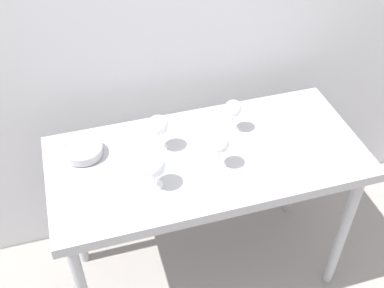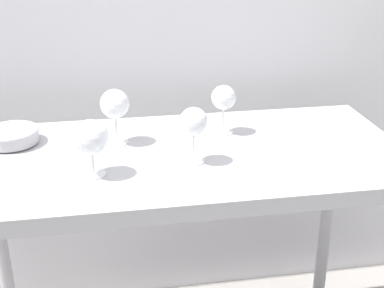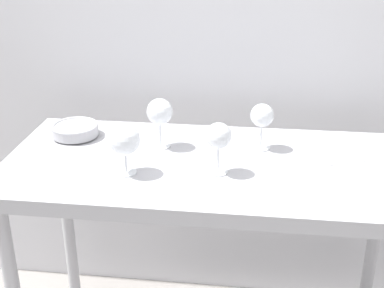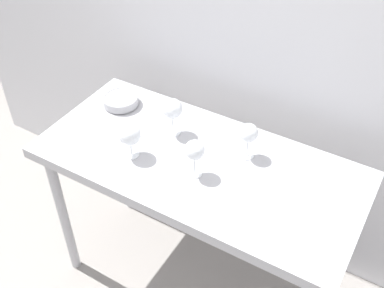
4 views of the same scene
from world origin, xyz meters
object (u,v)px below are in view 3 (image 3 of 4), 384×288
at_px(wine_glass_near_center, 218,137).
at_px(tasting_sheet_upper, 333,149).
at_px(wine_glass_far_left, 160,113).
at_px(tasting_bowl, 75,130).
at_px(wine_glass_near_left, 125,141).
at_px(wine_glass_far_right, 262,117).

relative_size(wine_glass_near_center, tasting_sheet_upper, 0.76).
bearing_deg(wine_glass_near_center, tasting_sheet_upper, 29.93).
bearing_deg(wine_glass_far_left, tasting_bowl, 171.29).
xyz_separation_m(wine_glass_far_left, wine_glass_near_center, (0.22, -0.18, -0.00)).
bearing_deg(tasting_bowl, wine_glass_near_left, -46.14).
distance_m(wine_glass_far_left, tasting_sheet_upper, 0.62).
bearing_deg(wine_glass_far_left, wine_glass_near_left, -108.32).
bearing_deg(wine_glass_near_left, wine_glass_far_left, 71.68).
bearing_deg(wine_glass_near_left, wine_glass_far_right, 30.08).
bearing_deg(wine_glass_near_left, wine_glass_near_center, 7.39).
bearing_deg(tasting_bowl, wine_glass_far_right, -1.86).
height_order(wine_glass_near_left, wine_glass_far_right, same).
bearing_deg(tasting_sheet_upper, wine_glass_far_right, 162.27).
bearing_deg(wine_glass_far_right, tasting_sheet_upper, 3.64).
relative_size(wine_glass_near_center, tasting_bowl, 0.98).
bearing_deg(wine_glass_far_left, tasting_sheet_upper, 4.20).
xyz_separation_m(wine_glass_far_left, tasting_sheet_upper, (0.61, 0.04, -0.13)).
relative_size(wine_glass_near_left, wine_glass_far_left, 0.92).
bearing_deg(tasting_bowl, tasting_sheet_upper, -0.36).
distance_m(wine_glass_far_right, tasting_sheet_upper, 0.28).
height_order(wine_glass_far_right, wine_glass_near_center, wine_glass_near_center).
bearing_deg(tasting_bowl, wine_glass_near_center, -22.83).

